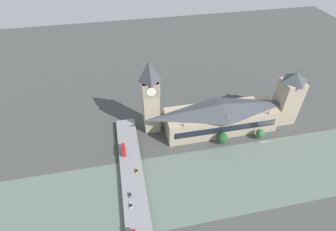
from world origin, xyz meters
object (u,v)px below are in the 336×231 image
Objects in this scene: car_southbound_lead at (137,171)px; car_northbound_lead at (130,195)px; road_bridge at (134,191)px; clock_tower at (150,96)px; double_decker_bus_mid at (124,150)px; victoria_tower at (288,98)px; parliament_hall at (221,117)px; car_northbound_tail at (131,205)px.

car_northbound_lead is at bearing 160.91° from car_southbound_lead.
clock_tower is at bearing -19.33° from road_bridge.
road_bridge is at bearing -173.68° from double_decker_bus_mid.
victoria_tower is at bearing -95.91° from clock_tower.
parliament_hall is 63.70m from clock_tower.
double_decker_bus_mid reaches higher than car_southbound_lead.
car_northbound_tail is at bearing 179.16° from car_northbound_lead.
road_bridge is (-52.50, 81.21, -9.94)m from parliament_hall.
clock_tower is 75.84m from road_bridge.
car_northbound_lead is 20.25m from car_southbound_lead.
car_southbound_lead is (27.11, -6.74, 0.06)m from car_northbound_tail.
clock_tower is at bearing -18.81° from car_northbound_tail.
car_northbound_lead is (-68.08, 25.78, -30.49)m from clock_tower.
victoria_tower is 11.79× the size of car_southbound_lead.
victoria_tower reaches higher than double_decker_bus_mid.
car_southbound_lead is (-36.58, 77.61, -8.37)m from parliament_hall.
car_southbound_lead is at bearing 104.85° from victoria_tower.
car_northbound_tail is 27.93m from car_southbound_lead.
parliament_hall is 0.63× the size of road_bridge.
clock_tower reaches higher than double_decker_bus_mid.
parliament_hall is at bearing -64.77° from car_southbound_lead.
car_northbound_lead is (-3.22, 3.03, 1.54)m from road_bridge.
car_northbound_lead is at bearing -178.49° from double_decker_bus_mid.
double_decker_bus_mid is 48.10m from car_northbound_tail.
victoria_tower reaches higher than road_bridge.
car_southbound_lead reaches higher than car_northbound_lead.
double_decker_bus_mid is at bearing 136.22° from clock_tower.
victoria_tower is 4.85× the size of double_decker_bus_mid.
road_bridge is 33.61× the size of car_southbound_lead.
road_bridge is at bearing 110.34° from victoria_tower.
double_decker_bus_mid is at bearing 20.14° from car_southbound_lead.
car_northbound_lead is at bearing 123.48° from parliament_hall.
parliament_hall is 86.95m from double_decker_bus_mid.
double_decker_bus_mid reaches higher than car_northbound_tail.
victoria_tower reaches higher than parliament_hall.
car_southbound_lead reaches higher than road_bridge.
car_northbound_tail is at bearing 164.30° from road_bridge.
car_northbound_lead is at bearing 111.07° from victoria_tower.
car_northbound_lead is 0.95× the size of car_northbound_tail.
car_northbound_lead reaches higher than road_bridge.
parliament_hall is at bearing 90.05° from victoria_tower.
car_northbound_tail reaches higher than road_bridge.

